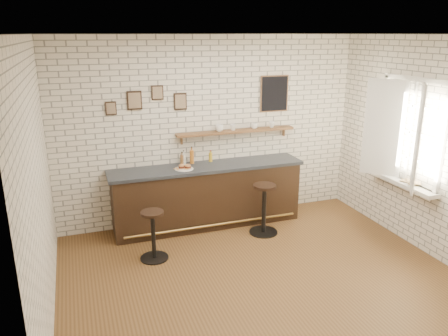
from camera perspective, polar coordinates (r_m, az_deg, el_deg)
The scene contains 21 objects.
ground at distance 5.89m, azimuth 4.49°, elevation -13.59°, with size 5.00×5.00×0.00m, color brown.
bar_counter at distance 7.05m, azimuth -2.17°, elevation -3.59°, with size 3.10×0.65×1.01m.
sandwich_plate at distance 6.73m, azimuth -5.23°, elevation -0.11°, with size 0.28×0.28×0.01m, color white.
ciabatta_sandwich at distance 6.72m, azimuth -5.17°, elevation 0.21°, with size 0.22×0.15×0.07m.
potato_chips at distance 6.71m, azimuth -5.39°, elevation -0.08°, with size 0.24×0.18×0.00m.
bitters_bottle_brown at distance 6.96m, azimuth -5.48°, elevation 1.14°, with size 0.06×0.06×0.20m.
bitters_bottle_white at distance 6.97m, azimuth -5.27°, elevation 1.24°, with size 0.06×0.06×0.23m.
bitters_bottle_amber at distance 6.99m, azimuth -4.22°, elevation 1.50°, with size 0.07×0.07×0.28m.
condiment_bottle_yellow at distance 7.08m, azimuth -1.77°, elevation 1.47°, with size 0.06×0.06×0.19m.
bar_stool_left at distance 6.13m, azimuth -9.22°, elevation -8.47°, with size 0.39×0.39×0.71m.
bar_stool_right at distance 6.81m, azimuth 5.25°, elevation -5.14°, with size 0.44×0.44×0.80m.
wall_shelf at distance 7.14m, azimuth 1.60°, elevation 4.81°, with size 2.00×0.18×0.18m.
shelf_cup_a at distance 7.02m, azimuth -0.61°, elevation 5.24°, with size 0.14×0.14×0.11m, color white.
shelf_cup_b at distance 7.10m, azimuth 1.18°, elevation 5.33°, with size 0.10×0.10×0.10m, color white.
shelf_cup_c at distance 7.24m, azimuth 3.96°, elevation 5.50°, with size 0.12×0.12×0.09m, color white.
shelf_cup_d at distance 7.36m, azimuth 6.24°, elevation 5.66°, with size 0.10×0.10×0.10m, color white.
back_wall_decor at distance 7.05m, azimuth 0.07°, elevation 9.35°, with size 2.96×0.02×0.56m.
window_sill at distance 6.98m, azimuth 22.02°, elevation -1.69°, with size 0.20×1.35×0.06m.
casement_window at distance 6.76m, azimuth 22.45°, elevation 4.29°, with size 0.40×1.30×1.56m.
book_lower at distance 6.85m, azimuth 22.72°, elevation -1.77°, with size 0.15×0.21×0.02m, color tan.
book_upper at distance 6.84m, azimuth 22.77°, elevation -1.63°, with size 0.18×0.24×0.02m, color tan.
Camera 1 is at (-2.09, -4.61, 3.01)m, focal length 35.00 mm.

